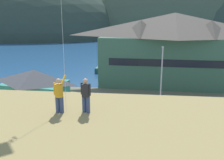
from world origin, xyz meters
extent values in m
plane|color=#66604C|center=(0.00, 0.00, 0.00)|extent=(600.00, 600.00, 0.00)
cube|color=gray|center=(0.00, 5.00, 0.05)|extent=(40.00, 20.00, 0.10)
cube|color=navy|center=(0.00, 60.00, 0.01)|extent=(360.00, 84.00, 0.03)
ellipsoid|color=#2D3D33|center=(-60.74, 108.31, 0.00)|extent=(118.58, 72.83, 58.18)
ellipsoid|color=#42513D|center=(27.78, 119.36, 0.00)|extent=(126.43, 74.25, 73.12)
cube|color=#38604C|center=(7.63, 21.23, 3.95)|extent=(23.55, 9.10, 7.90)
cube|color=black|center=(7.47, 17.09, 4.35)|extent=(19.76, 0.83, 1.10)
pyramid|color=#60564C|center=(7.63, 21.23, 9.75)|extent=(24.98, 9.97, 3.70)
pyramid|color=#60564C|center=(2.35, 20.00, 9.22)|extent=(4.69, 4.69, 2.59)
pyramid|color=#60564C|center=(12.81, 19.60, 9.22)|extent=(4.69, 4.69, 2.59)
cube|color=#338475|center=(-10.58, 8.57, 1.63)|extent=(7.98, 5.54, 3.25)
pyramid|color=#47474C|center=(-10.58, 8.57, 4.05)|extent=(8.63, 6.07, 1.59)
cube|color=black|center=(-10.90, 6.29, 1.14)|extent=(1.10, 0.21, 2.28)
cube|color=#70604C|center=(-1.84, 34.25, 0.35)|extent=(3.20, 15.81, 0.70)
cube|color=#23564C|center=(-5.13, 30.10, 0.45)|extent=(2.64, 6.25, 0.90)
cube|color=#33665B|center=(-5.13, 30.10, 0.98)|extent=(2.56, 6.06, 0.16)
cube|color=silver|center=(-5.19, 29.65, 1.61)|extent=(1.56, 1.97, 1.10)
cube|color=#9EA3A8|center=(9.03, 0.34, 0.82)|extent=(4.35, 2.20, 0.80)
cube|color=gray|center=(8.88, 0.36, 1.57)|extent=(2.24, 1.79, 0.70)
cube|color=black|center=(8.88, 0.36, 1.54)|extent=(2.29, 1.83, 0.32)
cylinder|color=black|center=(7.59, -0.44, 0.42)|extent=(0.66, 0.28, 0.64)
cylinder|color=black|center=(7.76, 1.39, 0.42)|extent=(0.66, 0.28, 0.64)
cube|color=navy|center=(9.60, 7.52, 0.82)|extent=(4.29, 2.03, 0.80)
cube|color=navy|center=(9.75, 7.51, 1.57)|extent=(2.18, 1.71, 0.70)
cube|color=black|center=(9.75, 7.51, 1.54)|extent=(2.23, 1.75, 0.32)
cylinder|color=black|center=(8.29, 8.51, 0.42)|extent=(0.65, 0.25, 0.64)
cylinder|color=black|center=(8.19, 6.67, 0.42)|extent=(0.65, 0.25, 0.64)
cylinder|color=black|center=(11.01, 8.36, 0.42)|extent=(0.65, 0.25, 0.64)
cylinder|color=black|center=(10.91, 6.53, 0.42)|extent=(0.65, 0.25, 0.64)
cube|color=navy|center=(-1.89, 5.76, 0.82)|extent=(4.25, 1.93, 0.80)
cube|color=navy|center=(-1.74, 5.75, 1.57)|extent=(2.15, 1.67, 0.70)
cube|color=black|center=(-1.74, 5.75, 1.54)|extent=(2.19, 1.70, 0.32)
cylinder|color=black|center=(-3.23, 6.72, 0.42)|extent=(0.65, 0.24, 0.64)
cylinder|color=black|center=(-3.29, 4.88, 0.42)|extent=(0.65, 0.24, 0.64)
cylinder|color=black|center=(-0.50, 6.63, 0.42)|extent=(0.65, 0.24, 0.64)
cylinder|color=black|center=(-0.56, 4.80, 0.42)|extent=(0.65, 0.24, 0.64)
cube|color=#B28923|center=(-0.87, 0.54, 0.82)|extent=(4.29, 2.03, 0.80)
cube|color=olive|center=(-1.02, 0.55, 1.57)|extent=(2.19, 1.72, 0.70)
cube|color=black|center=(-1.02, 0.55, 1.54)|extent=(2.23, 1.75, 0.32)
cylinder|color=black|center=(0.44, -0.45, 0.42)|extent=(0.65, 0.26, 0.64)
cylinder|color=black|center=(0.54, 1.38, 0.42)|extent=(0.65, 0.26, 0.64)
cylinder|color=black|center=(-2.29, -0.30, 0.42)|extent=(0.65, 0.26, 0.64)
cylinder|color=black|center=(-2.18, 1.53, 0.42)|extent=(0.65, 0.26, 0.64)
cylinder|color=#ADADB2|center=(5.00, 10.50, 3.83)|extent=(0.16, 0.16, 7.47)
cube|color=#4C4C51|center=(5.00, 10.85, 7.47)|extent=(0.24, 0.70, 0.20)
cylinder|color=#384770|center=(-1.75, -8.76, 7.16)|extent=(0.20, 0.20, 0.82)
cylinder|color=#384770|center=(-1.53, -8.79, 7.16)|extent=(0.20, 0.20, 0.82)
cylinder|color=gold|center=(-1.64, -8.78, 7.89)|extent=(0.40, 0.40, 0.64)
sphere|color=tan|center=(-1.64, -8.78, 8.37)|extent=(0.24, 0.24, 0.24)
cylinder|color=gold|center=(-1.43, -8.62, 8.39)|extent=(0.19, 0.56, 0.43)
cylinder|color=gold|center=(-1.86, -8.75, 7.96)|extent=(0.11, 0.11, 0.60)
cylinder|color=#384770|center=(-0.44, -8.58, 7.16)|extent=(0.20, 0.20, 0.82)
cylinder|color=#384770|center=(-0.24, -8.65, 7.16)|extent=(0.20, 0.20, 0.82)
cylinder|color=#232328|center=(-0.34, -8.62, 7.89)|extent=(0.40, 0.40, 0.64)
sphere|color=tan|center=(-0.34, -8.62, 8.37)|extent=(0.24, 0.24, 0.24)
cylinder|color=#232328|center=(-0.55, -8.55, 7.96)|extent=(0.11, 0.11, 0.60)
cylinder|color=#232328|center=(-0.13, -8.69, 7.96)|extent=(0.11, 0.11, 0.60)
camera|label=1|loc=(2.22, -20.09, 11.53)|focal=40.25mm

